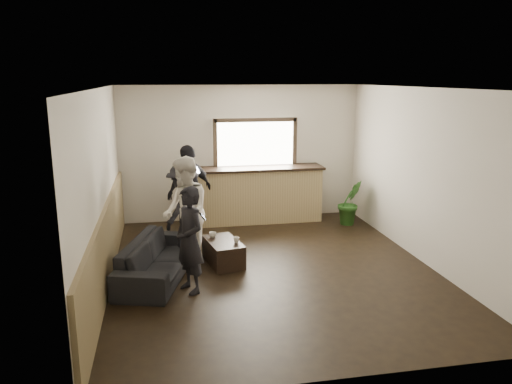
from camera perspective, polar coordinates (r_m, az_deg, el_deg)
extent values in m
cube|color=black|center=(7.97, 1.79, -8.77)|extent=(5.00, 6.00, 0.01)
cube|color=silver|center=(7.40, 1.94, 11.79)|extent=(5.00, 6.00, 0.01)
cube|color=beige|center=(10.46, -1.75, 4.47)|extent=(5.00, 0.01, 2.80)
cube|color=beige|center=(4.78, 9.81, -6.22)|extent=(5.00, 0.01, 2.80)
cube|color=beige|center=(7.43, -17.30, 0.32)|extent=(0.01, 6.00, 2.80)
cube|color=beige|center=(8.46, 18.63, 1.73)|extent=(0.01, 6.00, 2.80)
cube|color=#8E7950|center=(7.65, -16.64, -5.89)|extent=(0.06, 5.90, 1.10)
cube|color=tan|center=(10.37, 0.20, -0.40)|extent=(2.60, 0.60, 1.10)
cube|color=black|center=(10.25, 0.20, 2.73)|extent=(2.70, 0.68, 0.05)
cube|color=white|center=(10.44, -0.09, 5.57)|extent=(1.60, 0.06, 0.90)
cube|color=#3F3326|center=(10.36, -0.06, 8.23)|extent=(1.72, 0.08, 0.08)
cube|color=#3F3326|center=(10.29, -4.68, 5.41)|extent=(0.08, 0.08, 1.06)
cube|color=#3F3326|center=(10.60, 4.42, 5.64)|extent=(0.08, 0.08, 1.06)
imported|color=black|center=(7.70, -11.14, -7.48)|extent=(1.32, 2.15, 0.59)
cube|color=black|center=(8.14, -3.75, -6.87)|extent=(0.63, 0.93, 0.38)
imported|color=silver|center=(8.24, -4.98, -4.90)|extent=(0.15, 0.15, 0.09)
imported|color=silver|center=(7.97, -2.27, -5.50)|extent=(0.11, 0.11, 0.09)
imported|color=#2D6623|center=(10.34, 10.69, -1.17)|extent=(0.58, 0.50, 0.92)
imported|color=black|center=(7.00, -7.60, -5.46)|extent=(0.58, 0.66, 1.51)
cube|color=black|center=(7.02, -6.14, -2.79)|extent=(0.11, 0.11, 0.12)
cube|color=white|center=(7.01, -6.14, -2.77)|extent=(0.10, 0.09, 0.11)
imported|color=white|center=(7.96, -8.08, -2.26)|extent=(0.80, 0.95, 1.75)
cube|color=black|center=(7.99, -6.56, -1.47)|extent=(0.10, 0.09, 0.12)
cube|color=white|center=(7.98, -6.56, -1.45)|extent=(0.09, 0.08, 0.11)
imported|color=black|center=(8.71, -8.31, -1.72)|extent=(0.99, 1.13, 1.52)
cube|color=black|center=(8.53, -7.09, 0.35)|extent=(0.12, 0.11, 0.12)
cube|color=white|center=(8.52, -7.08, 0.37)|extent=(0.10, 0.09, 0.11)
imported|color=black|center=(9.36, -7.58, 0.06)|extent=(1.07, 0.97, 1.75)
cube|color=black|center=(9.11, -6.74, 2.49)|extent=(0.11, 0.12, 0.12)
cube|color=white|center=(9.11, -6.74, 2.51)|extent=(0.10, 0.10, 0.11)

